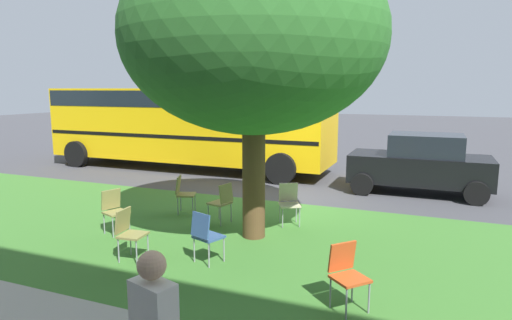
{
  "coord_description": "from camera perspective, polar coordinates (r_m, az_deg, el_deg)",
  "views": [
    {
      "loc": [
        -3.84,
        10.5,
        2.87
      ],
      "look_at": [
        0.17,
        0.64,
        1.13
      ],
      "focal_mm": 30.61,
      "sensor_mm": 36.0,
      "label": 1
    }
  ],
  "objects": [
    {
      "name": "chair_4",
      "position": [
        7.32,
        -6.62,
        -9.49
      ],
      "size": [
        0.53,
        0.53,
        0.88
      ],
      "color": "#335184",
      "rests_on": "ground"
    },
    {
      "name": "chair_2",
      "position": [
        10.27,
        -9.5,
        -4.06
      ],
      "size": [
        0.54,
        0.54,
        0.88
      ],
      "color": "olive",
      "rests_on": "ground"
    },
    {
      "name": "school_bus",
      "position": [
        15.89,
        -9.01,
        5.18
      ],
      "size": [
        10.4,
        2.8,
        2.88
      ],
      "color": "yellow",
      "rests_on": "ground"
    },
    {
      "name": "chair_3",
      "position": [
        9.34,
        4.35,
        -5.3
      ],
      "size": [
        0.56,
        0.57,
        0.88
      ],
      "color": "beige",
      "rests_on": "ground"
    },
    {
      "name": "chair_6",
      "position": [
        9.19,
        -18.05,
        -5.98
      ],
      "size": [
        0.54,
        0.53,
        0.88
      ],
      "color": "olive",
      "rests_on": "ground"
    },
    {
      "name": "grass_verge",
      "position": [
        8.73,
        -5.36,
        -9.9
      ],
      "size": [
        48.0,
        6.0,
        0.01
      ],
      "primitive_type": "cube",
      "color": "#3D752D",
      "rests_on": "ground"
    },
    {
      "name": "ground",
      "position": [
        11.54,
        2.01,
        -5.1
      ],
      "size": [
        80.0,
        80.0,
        0.0
      ],
      "primitive_type": "plane",
      "color": "#424247"
    },
    {
      "name": "street_tree",
      "position": [
        8.27,
        -0.31,
        15.7
      ],
      "size": [
        4.84,
        4.84,
        5.6
      ],
      "color": "brown",
      "rests_on": "ground"
    },
    {
      "name": "chair_1",
      "position": [
        5.99,
        11.77,
        -14.01
      ],
      "size": [
        0.59,
        0.59,
        0.88
      ],
      "color": "#C64C1E",
      "rests_on": "ground"
    },
    {
      "name": "parked_car",
      "position": [
        12.85,
        20.71,
        -0.41
      ],
      "size": [
        3.7,
        1.92,
        1.65
      ],
      "color": "black",
      "rests_on": "ground"
    },
    {
      "name": "chair_5",
      "position": [
        7.73,
        -16.28,
        -8.8
      ],
      "size": [
        0.46,
        0.46,
        0.88
      ],
      "color": "olive",
      "rests_on": "ground"
    },
    {
      "name": "chair_0",
      "position": [
        9.38,
        -4.44,
        -5.24
      ],
      "size": [
        0.5,
        0.5,
        0.88
      ],
      "color": "olive",
      "rests_on": "ground"
    }
  ]
}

